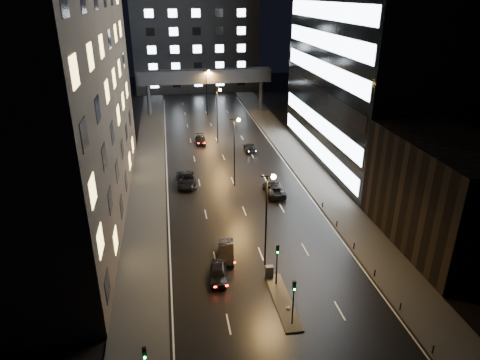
# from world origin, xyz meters

# --- Properties ---
(ground) EXTENTS (160.00, 160.00, 0.00)m
(ground) POSITION_xyz_m (0.00, 40.00, 0.00)
(ground) COLOR black
(ground) RESTS_ON ground
(sidewalk_left) EXTENTS (5.00, 110.00, 0.15)m
(sidewalk_left) POSITION_xyz_m (-12.50, 35.00, 0.07)
(sidewalk_left) COLOR #383533
(sidewalk_left) RESTS_ON ground
(sidewalk_right) EXTENTS (5.00, 110.00, 0.15)m
(sidewalk_right) POSITION_xyz_m (12.50, 35.00, 0.07)
(sidewalk_right) COLOR #383533
(sidewalk_right) RESTS_ON ground
(building_left) EXTENTS (15.00, 48.00, 40.00)m
(building_left) POSITION_xyz_m (-22.50, 24.00, 20.00)
(building_left) COLOR #2D2319
(building_left) RESTS_ON ground
(building_right_low) EXTENTS (10.00, 18.00, 12.00)m
(building_right_low) POSITION_xyz_m (20.00, 9.00, 6.00)
(building_right_low) COLOR black
(building_right_low) RESTS_ON ground
(building_right_glass) EXTENTS (20.00, 36.00, 45.00)m
(building_right_glass) POSITION_xyz_m (25.00, 36.00, 22.50)
(building_right_glass) COLOR black
(building_right_glass) RESTS_ON ground
(building_far) EXTENTS (34.00, 14.00, 25.00)m
(building_far) POSITION_xyz_m (0.00, 98.00, 12.50)
(building_far) COLOR #333335
(building_far) RESTS_ON ground
(skybridge) EXTENTS (30.00, 3.00, 10.00)m
(skybridge) POSITION_xyz_m (0.00, 70.00, 8.34)
(skybridge) COLOR #333335
(skybridge) RESTS_ON ground
(median_island) EXTENTS (1.60, 8.00, 0.15)m
(median_island) POSITION_xyz_m (0.30, 2.00, 0.07)
(median_island) COLOR #383533
(median_island) RESTS_ON ground
(traffic_signal_near) EXTENTS (0.28, 0.34, 4.40)m
(traffic_signal_near) POSITION_xyz_m (0.30, 4.49, 3.09)
(traffic_signal_near) COLOR black
(traffic_signal_near) RESTS_ON median_island
(traffic_signal_far) EXTENTS (0.28, 0.34, 4.40)m
(traffic_signal_far) POSITION_xyz_m (0.30, -1.01, 3.09)
(traffic_signal_far) COLOR black
(traffic_signal_far) RESTS_ON median_island
(bollard_row) EXTENTS (0.12, 25.12, 0.90)m
(bollard_row) POSITION_xyz_m (10.20, 6.50, 0.45)
(bollard_row) COLOR black
(bollard_row) RESTS_ON ground
(streetlight_near) EXTENTS (1.45, 0.50, 10.15)m
(streetlight_near) POSITION_xyz_m (0.16, 8.00, 6.50)
(streetlight_near) COLOR black
(streetlight_near) RESTS_ON ground
(streetlight_mid_a) EXTENTS (1.45, 0.50, 10.15)m
(streetlight_mid_a) POSITION_xyz_m (0.16, 28.00, 6.50)
(streetlight_mid_a) COLOR black
(streetlight_mid_a) RESTS_ON ground
(streetlight_mid_b) EXTENTS (1.45, 0.50, 10.15)m
(streetlight_mid_b) POSITION_xyz_m (0.16, 48.00, 6.50)
(streetlight_mid_b) COLOR black
(streetlight_mid_b) RESTS_ON ground
(streetlight_far) EXTENTS (1.45, 0.50, 10.15)m
(streetlight_far) POSITION_xyz_m (0.16, 68.00, 6.50)
(streetlight_far) COLOR black
(streetlight_far) RESTS_ON ground
(car_away_a) EXTENTS (2.12, 4.30, 1.41)m
(car_away_a) POSITION_xyz_m (-5.07, 6.37, 0.71)
(car_away_a) COLOR black
(car_away_a) RESTS_ON ground
(car_away_b) EXTENTS (2.17, 4.77, 1.52)m
(car_away_b) POSITION_xyz_m (-3.80, 9.95, 0.76)
(car_away_b) COLOR black
(car_away_b) RESTS_ON ground
(car_away_c) EXTENTS (2.77, 5.91, 1.64)m
(car_away_c) POSITION_xyz_m (-6.90, 29.41, 0.82)
(car_away_c) COLOR black
(car_away_c) RESTS_ON ground
(car_away_d) EXTENTS (1.85, 4.53, 1.32)m
(car_away_d) POSITION_xyz_m (-3.22, 48.11, 0.66)
(car_away_d) COLOR black
(car_away_d) RESTS_ON ground
(car_toward_a) EXTENTS (2.62, 5.51, 1.52)m
(car_toward_a) POSITION_xyz_m (4.99, 24.30, 0.76)
(car_toward_a) COLOR black
(car_toward_a) RESTS_ON ground
(car_toward_b) EXTENTS (2.00, 4.61, 1.32)m
(car_toward_b) POSITION_xyz_m (5.06, 42.34, 0.66)
(car_toward_b) COLOR black
(car_toward_b) RESTS_ON ground
(utility_cabinet) EXTENTS (0.74, 0.48, 1.23)m
(utility_cabinet) POSITION_xyz_m (-0.10, 5.70, 0.77)
(utility_cabinet) COLOR #474749
(utility_cabinet) RESTS_ON median_island
(cone_a) EXTENTS (0.48, 0.48, 0.54)m
(cone_a) POSITION_xyz_m (0.46, 0.86, 0.27)
(cone_a) COLOR #F2420C
(cone_a) RESTS_ON ground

